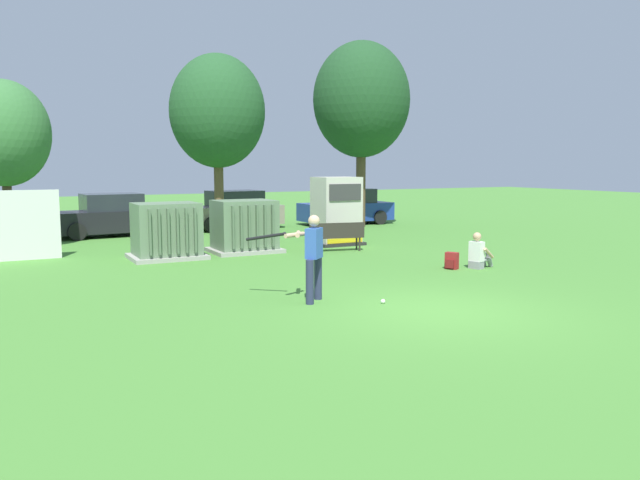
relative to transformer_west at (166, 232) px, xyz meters
The scene contains 15 objects.
ground_plane 9.41m from the transformer_west, 71.99° to the right, with size 96.00×96.00×0.00m, color #478433.
transformer_west is the anchor object (origin of this frame).
transformer_mid_west 2.50m from the transformer_west, ahead, with size 2.10×1.70×1.62m.
generator_enclosure 5.98m from the transformer_west, ahead, with size 1.60×1.40×2.30m.
park_bench 5.18m from the transformer_west, 11.13° to the right, with size 1.84×0.72×0.92m.
batter 7.20m from the transformer_west, 80.86° to the right, with size 1.29×1.34×1.74m.
sports_ball 8.30m from the transformer_west, 73.76° to the right, with size 0.09×0.09×0.09m, color white.
seated_spectator 8.83m from the transformer_west, 38.68° to the right, with size 0.78×0.63×0.96m.
backpack 8.15m from the transformer_west, 40.69° to the right, with size 0.36×0.38×0.44m.
tree_left 6.44m from the transformer_west, 134.20° to the left, with size 2.81×2.81×5.36m.
tree_center_left 7.10m from the transformer_west, 56.80° to the left, with size 3.58×3.58×6.83m.
tree_center_right 12.20m from the transformer_west, 29.03° to the left, with size 4.16×4.16×7.95m.
parked_car_leftmost 6.74m from the transformer_west, 94.63° to the left, with size 4.32×2.16×1.62m.
parked_car_left_of_center 8.47m from the transformer_west, 57.55° to the left, with size 4.35×2.23×1.62m.
parked_car_right_of_center 11.99m from the transformer_west, 34.39° to the left, with size 4.21×1.94×1.62m.
Camera 1 is at (-7.29, -9.26, 2.74)m, focal length 35.37 mm.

